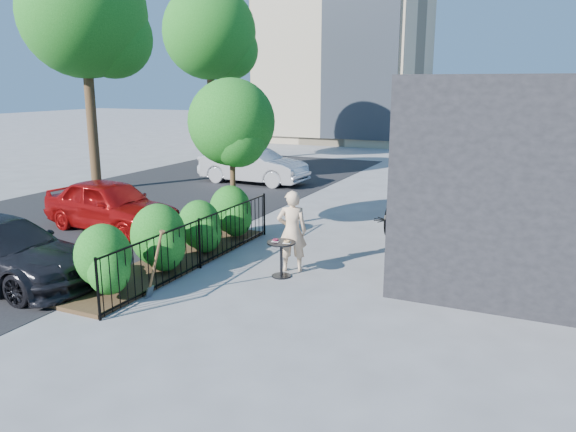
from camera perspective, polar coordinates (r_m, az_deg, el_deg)
The scene contains 15 objects.
ground at distance 11.47m, azimuth -2.58°, elevation -6.31°, with size 120.00×120.00×0.00m, color gray.
shop_building at distance 14.21m, azimuth 26.70°, elevation 4.42°, with size 6.22×9.00×4.00m.
fence at distance 12.03m, azimuth -8.97°, elevation -2.72°, with size 0.05×6.05×1.10m.
planting_bed at distance 12.57m, azimuth -11.55°, elevation -4.60°, with size 1.30×6.00×0.08m, color #382616.
shrubs at distance 12.41m, azimuth -11.05°, elevation -1.64°, with size 1.10×5.60×1.24m.
patio_tree at distance 14.34m, azimuth -5.61°, elevation 8.91°, with size 2.20×2.20×3.94m.
street at distance 17.80m, azimuth -18.36°, elevation 0.16°, with size 9.00×30.00×0.01m, color black.
street_tree_near at distance 21.65m, azimuth -19.98°, elevation 18.05°, with size 4.40×4.40×8.28m.
street_tree_far at distance 27.95m, azimuth -7.92°, elevation 17.45°, with size 4.40×4.40×8.28m.
cafe_table at distance 11.38m, azimuth -0.68°, elevation -3.75°, with size 0.59×0.59×0.79m.
woman at distance 11.66m, azimuth 0.40°, elevation -1.55°, with size 0.63×0.41×1.72m, color beige.
shovel at distance 10.47m, azimuth -13.44°, elevation -5.16°, with size 0.46×0.18×1.36m.
car_red at distance 15.69m, azimuth -17.55°, elevation 1.07°, with size 1.63×4.05×1.38m, color #990C0C.
car_silver at distance 22.16m, azimuth -3.55°, elevation 5.17°, with size 1.51×4.34×1.43m, color #AFAFB4.
car_darkgrey at distance 12.40m, azimuth -27.17°, elevation -3.20°, with size 1.79×4.41×1.28m, color black.
Camera 1 is at (4.99, -9.58, 3.86)m, focal length 35.00 mm.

